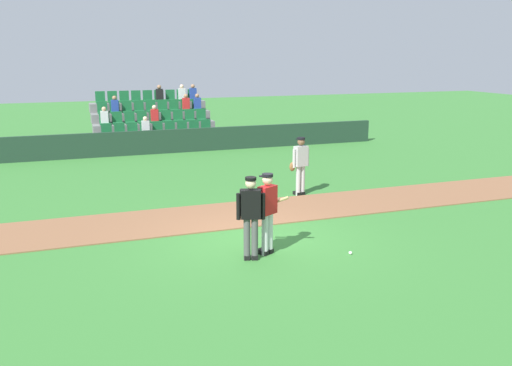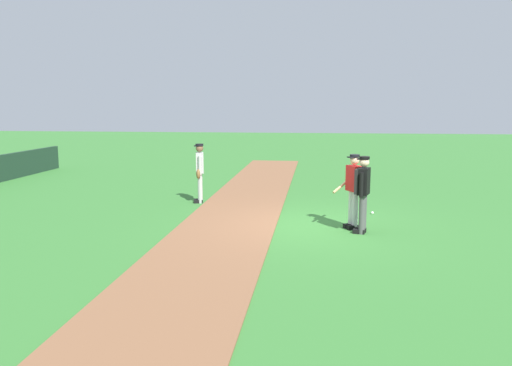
{
  "view_description": "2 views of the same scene",
  "coord_description": "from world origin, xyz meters",
  "px_view_note": "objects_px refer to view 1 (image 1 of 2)",
  "views": [
    {
      "loc": [
        -3.99,
        -11.13,
        4.19
      ],
      "look_at": [
        0.27,
        0.8,
        1.16
      ],
      "focal_mm": 38.28,
      "sensor_mm": 36.0,
      "label": 1
    },
    {
      "loc": [
        -12.07,
        0.01,
        2.93
      ],
      "look_at": [
        0.86,
        1.56,
        0.9
      ],
      "focal_mm": 35.88,
      "sensor_mm": 36.0,
      "label": 2
    }
  ],
  "objects_px": {
    "umpire_home_plate": "(251,213)",
    "baseball": "(350,253)",
    "batter_red_jersey": "(267,210)",
    "runner_grey_jersey": "(300,164)"
  },
  "relations": [
    {
      "from": "umpire_home_plate",
      "to": "baseball",
      "type": "relative_size",
      "value": 23.78
    },
    {
      "from": "batter_red_jersey",
      "to": "baseball",
      "type": "xyz_separation_m",
      "value": [
        1.66,
        -0.64,
        -0.93
      ]
    },
    {
      "from": "batter_red_jersey",
      "to": "baseball",
      "type": "bearing_deg",
      "value": -21.04
    },
    {
      "from": "runner_grey_jersey",
      "to": "baseball",
      "type": "distance_m",
      "value": 5.14
    },
    {
      "from": "baseball",
      "to": "batter_red_jersey",
      "type": "bearing_deg",
      "value": 158.96
    },
    {
      "from": "batter_red_jersey",
      "to": "umpire_home_plate",
      "type": "xyz_separation_m",
      "value": [
        -0.43,
        -0.17,
        0.03
      ]
    },
    {
      "from": "umpire_home_plate",
      "to": "runner_grey_jersey",
      "type": "xyz_separation_m",
      "value": [
        3.12,
        4.48,
        -0.04
      ]
    },
    {
      "from": "umpire_home_plate",
      "to": "batter_red_jersey",
      "type": "bearing_deg",
      "value": 21.81
    },
    {
      "from": "umpire_home_plate",
      "to": "runner_grey_jersey",
      "type": "height_order",
      "value": "same"
    },
    {
      "from": "runner_grey_jersey",
      "to": "baseball",
      "type": "relative_size",
      "value": 23.78
    }
  ]
}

